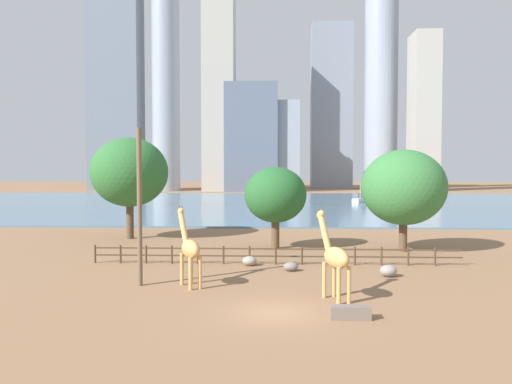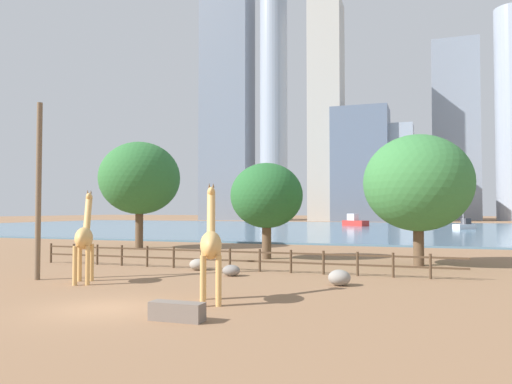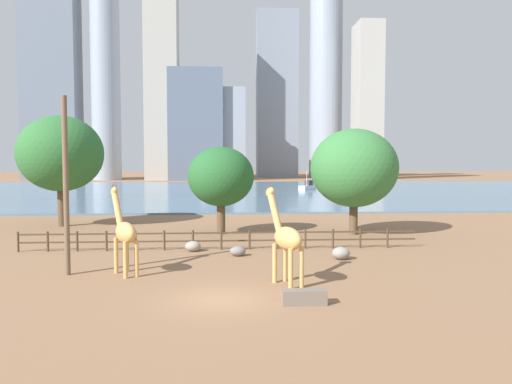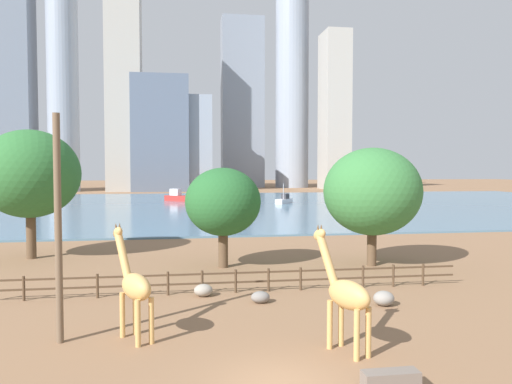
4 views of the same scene
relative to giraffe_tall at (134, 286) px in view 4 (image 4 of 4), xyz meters
name	(u,v)px [view 4 (image 4 of 4)]	position (x,y,z in m)	size (l,w,h in m)	color
ground_plane	(195,205)	(4.89, 74.90, -2.19)	(400.00, 400.00, 0.00)	#8C6647
harbor_water	(196,205)	(4.89, 71.90, -2.09)	(180.00, 86.00, 0.20)	slate
giraffe_tall	(134,286)	(0.00, 0.00, 0.00)	(2.08, 3.01, 4.61)	tan
giraffe_companion	(346,294)	(7.98, -2.63, 0.03)	(1.81, 3.10, 4.70)	tan
utility_pole	(58,229)	(-2.90, 0.04, 2.36)	(0.28, 0.28, 9.09)	brown
boulder_near_fence	(203,290)	(3.08, 6.37, -1.85)	(1.01, 0.89, 0.67)	gray
boulder_by_pole	(384,298)	(11.99, 3.13, -1.81)	(1.05, 1.00, 0.75)	gray
boulder_small	(260,297)	(5.92, 4.60, -1.89)	(0.97, 0.80, 0.60)	gray
feeding_trough	(391,380)	(8.32, -5.99, -1.89)	(1.80, 0.60, 0.60)	#72665B
enclosure_fence	(228,279)	(4.47, 6.90, -1.43)	(26.12, 0.14, 1.30)	#4C3826
tree_left_large	(372,192)	(15.36, 13.13, 3.09)	(6.89, 6.89, 8.39)	brown
tree_center_broad	(223,202)	(4.84, 14.11, 2.39)	(5.28, 5.28, 6.98)	brown
tree_right_tall	(30,174)	(-9.43, 19.80, 4.30)	(7.49, 7.49, 9.88)	brown
boat_ferry	(284,200)	(21.81, 73.18, -1.34)	(3.93, 4.22, 3.83)	silver
boat_sailboat	(178,197)	(1.56, 83.18, -1.13)	(5.79, 5.12, 2.52)	#B22D28
skyline_tower_needle	(242,103)	(24.93, 161.35, 28.49)	(15.16, 8.80, 61.36)	gray
skyline_block_central	(2,58)	(-49.31, 137.33, 37.10)	(16.98, 10.06, 78.58)	slate
skyline_tower_glass	(62,63)	(-32.06, 135.79, 35.92)	(9.08, 9.08, 76.22)	#939EAD
skyline_block_left	(193,144)	(6.12, 136.62, 12.39)	(11.52, 12.17, 29.15)	#939EAD
skyline_block_right	(160,134)	(-3.63, 134.56, 15.17)	(16.94, 12.70, 34.72)	slate
skyline_tower_short	(334,111)	(53.62, 141.81, 23.96)	(8.26, 12.00, 52.30)	#B7B2A8
skyline_block_wide	(124,76)	(-14.30, 134.50, 32.46)	(10.22, 10.01, 69.29)	#ADA89E
skyline_tower_far	(292,93)	(42.53, 157.13, 32.08)	(11.94, 11.94, 68.53)	#939EAD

